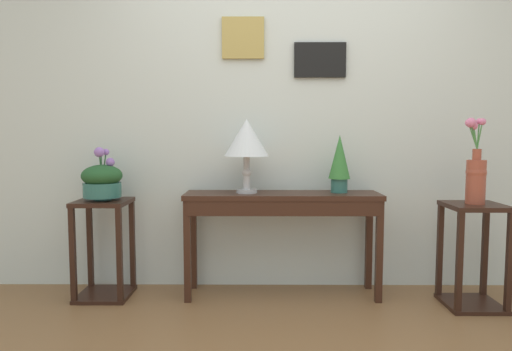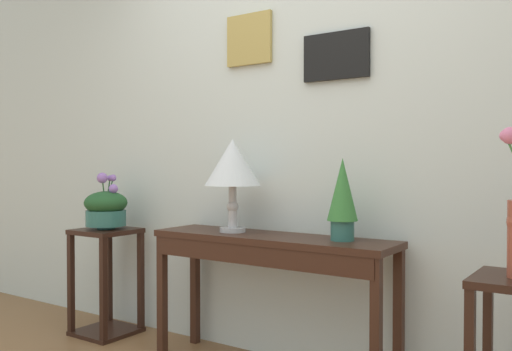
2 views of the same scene
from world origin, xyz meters
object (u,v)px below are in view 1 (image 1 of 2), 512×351
table_lamp (247,140)px  potted_plant_on_console (339,161)px  console_table (282,208)px  pedestal_stand_right (473,256)px  flower_vase_tall_right (476,173)px  pedestal_stand_left (104,249)px  planter_bowl_wide_left (102,180)px

table_lamp → potted_plant_on_console: bearing=2.5°
console_table → pedestal_stand_right: size_ratio=1.97×
table_lamp → flower_vase_tall_right: (1.50, -0.21, -0.21)m
table_lamp → pedestal_stand_right: 1.70m
pedestal_stand_left → planter_bowl_wide_left: (0.00, 0.00, 0.48)m
console_table → potted_plant_on_console: 0.52m
pedestal_stand_left → pedestal_stand_right: same height
potted_plant_on_console → planter_bowl_wide_left: size_ratio=1.11×
console_table → table_lamp: (-0.25, 0.02, 0.48)m
table_lamp → console_table: bearing=-5.3°
potted_plant_on_console → pedestal_stand_left: 1.76m
pedestal_stand_right → flower_vase_tall_right: flower_vase_tall_right is taller
console_table → pedestal_stand_right: console_table is taller
console_table → potted_plant_on_console: size_ratio=3.34×
pedestal_stand_right → pedestal_stand_left: bearing=176.2°
pedestal_stand_left → potted_plant_on_console: bearing=2.4°
table_lamp → pedestal_stand_right: size_ratio=0.75×
console_table → table_lamp: bearing=174.7°
console_table → flower_vase_tall_right: bearing=-8.4°
console_table → pedestal_stand_right: bearing=-8.4°
table_lamp → pedestal_stand_right: (1.50, -0.21, -0.76)m
pedestal_stand_left → planter_bowl_wide_left: planter_bowl_wide_left is taller
potted_plant_on_console → pedestal_stand_right: 1.07m
console_table → potted_plant_on_console: bearing=7.3°
pedestal_stand_left → planter_bowl_wide_left: bearing=16.8°
console_table → potted_plant_on_console: (0.40, 0.05, 0.33)m
planter_bowl_wide_left → pedestal_stand_right: size_ratio=0.53×
console_table → flower_vase_tall_right: 1.29m
console_table → flower_vase_tall_right: flower_vase_tall_right is taller
pedestal_stand_right → planter_bowl_wide_left: bearing=176.2°
pedestal_stand_left → flower_vase_tall_right: flower_vase_tall_right is taller
pedestal_stand_left → table_lamp: bearing=2.3°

